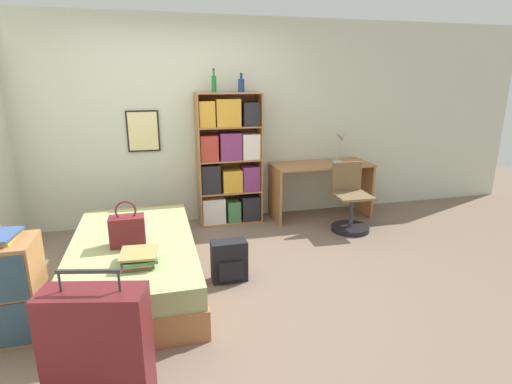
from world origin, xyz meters
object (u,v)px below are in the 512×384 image
object	(u,v)px
handbag	(127,230)
bookcase	(229,162)
desk	(321,179)
dresser	(1,290)
backpack	(229,261)
bottle_green	(214,83)
desk_lamp	(341,140)
bottle_brown	(241,85)
desk_chair	(350,209)
bed	(134,262)
book_stack_on_bed	(138,257)
suitcase	(98,347)

from	to	relation	value
handbag	bookcase	world-z (taller)	bookcase
desk	dresser	bearing A→B (deg)	-150.09
desk	backpack	distance (m)	2.18
dresser	bottle_green	distance (m)	3.13
desk_lamp	bookcase	bearing A→B (deg)	178.36
bookcase	bottle_brown	world-z (taller)	bottle_brown
desk_chair	backpack	world-z (taller)	desk_chair
handbag	bottle_green	world-z (taller)	bottle_green
desk	bed	bearing A→B (deg)	-151.26
dresser	desk_chair	size ratio (longest dim) A/B	0.88
desk_lamp	backpack	bearing A→B (deg)	-140.24
book_stack_on_bed	bookcase	bearing A→B (deg)	60.22
bed	bottle_green	world-z (taller)	bottle_green
book_stack_on_bed	bottle_green	bearing A→B (deg)	64.32
handbag	dresser	xyz separation A→B (m)	(-0.87, -0.47, -0.20)
suitcase	bookcase	xyz separation A→B (m)	(1.32, 2.84, 0.45)
handbag	desk	world-z (taller)	handbag
bottle_brown	backpack	bearing A→B (deg)	-106.95
suitcase	dresser	size ratio (longest dim) A/B	1.14
desk	bookcase	bearing A→B (deg)	175.04
bed	handbag	distance (m)	0.37
dresser	desk	xyz separation A→B (m)	(3.31, 1.90, 0.16)
bed	bookcase	bearing A→B (deg)	50.64
bookcase	bottle_green	distance (m)	0.99
desk_chair	backpack	bearing A→B (deg)	-151.81
bottle_brown	backpack	distance (m)	2.31
dresser	desk_lamp	xyz separation A→B (m)	(3.61, 1.97, 0.68)
bed	dresser	world-z (taller)	dresser
bottle_green	desk_chair	world-z (taller)	bottle_green
bed	bookcase	xyz separation A→B (m)	(1.17, 1.43, 0.60)
desk_lamp	desk	bearing A→B (deg)	-168.15
desk_lamp	backpack	distance (m)	2.57
bottle_green	desk_chair	bearing A→B (deg)	-24.16
dresser	desk_chair	distance (m)	3.72
bed	book_stack_on_bed	xyz separation A→B (m)	(0.07, -0.51, 0.27)
bottle_green	backpack	world-z (taller)	bottle_green
bed	desk_lamp	bearing A→B (deg)	27.05
suitcase	bottle_brown	world-z (taller)	bottle_brown
book_stack_on_bed	bottle_green	distance (m)	2.54
desk	desk_lamp	world-z (taller)	desk_lamp
bottle_green	desk	size ratio (longest dim) A/B	0.21
bed	bookcase	world-z (taller)	bookcase
bottle_brown	bed	bearing A→B (deg)	-132.89
desk_chair	dresser	bearing A→B (deg)	-158.89
dresser	backpack	size ratio (longest dim) A/B	1.89
handbag	desk_lamp	xyz separation A→B (m)	(2.75, 1.49, 0.48)
book_stack_on_bed	bottle_green	world-z (taller)	bottle_green
bottle_green	dresser	bearing A→B (deg)	-133.04
bottle_brown	desk_lamp	world-z (taller)	bottle_brown
dresser	bookcase	size ratio (longest dim) A/B	0.44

